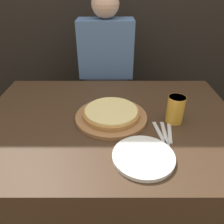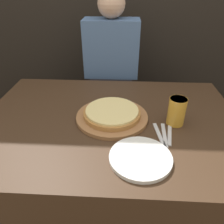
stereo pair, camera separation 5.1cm
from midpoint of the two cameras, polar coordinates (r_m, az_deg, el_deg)
name	(u,v)px [view 2 (the right image)]	position (r m, az deg, el deg)	size (l,w,h in m)	color
ground_plane	(111,203)	(1.70, 0.60, -22.66)	(12.00, 12.00, 0.00)	#473828
dining_table	(111,166)	(1.42, 0.68, -14.06)	(1.41, 1.00, 0.73)	#3D2819
pizza_on_board	(112,115)	(1.17, 1.25, -0.68)	(0.39, 0.39, 0.06)	#99663D
beer_glass	(177,110)	(1.16, 17.79, 0.41)	(0.09, 0.09, 0.15)	gold
dinner_plate	(140,158)	(0.94, 9.02, -11.76)	(0.27, 0.27, 0.02)	white
fork	(159,135)	(1.09, 13.53, -5.82)	(0.04, 0.19, 0.00)	silver
dinner_knife	(164,135)	(1.10, 14.81, -5.84)	(0.03, 0.19, 0.00)	silver
spoon	(170,135)	(1.10, 16.09, -5.85)	(0.05, 0.16, 0.00)	silver
diner_person	(111,82)	(1.82, 0.67, 7.94)	(0.41, 0.20, 1.32)	#33333D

